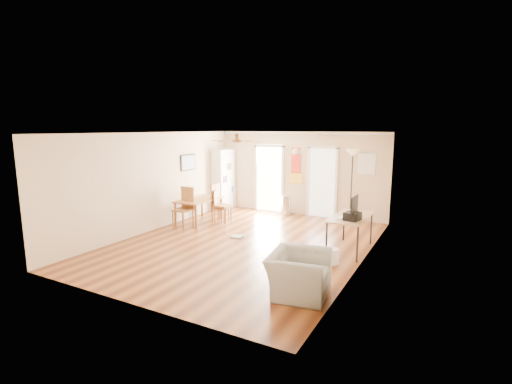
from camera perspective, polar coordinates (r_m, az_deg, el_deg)
The scene contains 29 objects.
floor at distance 8.90m, azimuth -1.85°, elevation -7.90°, with size 7.00×7.00×0.00m, color brown.
ceiling at distance 8.48m, azimuth -1.95°, elevation 9.08°, with size 5.50×7.00×0.00m, color silver, non-canonical shape.
wall_back at distance 11.72m, azimuth 6.74°, elevation 2.86°, with size 5.50×0.04×2.60m, color beige, non-canonical shape.
wall_front at distance 5.90m, azimuth -19.28°, elevation -4.57°, with size 5.50×0.04×2.60m, color beige, non-canonical shape.
wall_left at distance 10.24m, azimuth -15.33°, elevation 1.57°, with size 0.04×7.00×2.60m, color beige, non-canonical shape.
wall_right at distance 7.61m, azimuth 16.31°, elevation -1.24°, with size 0.04×7.00×2.60m, color beige, non-canonical shape.
crown_molding at distance 8.48m, azimuth -1.94°, elevation 8.81°, with size 5.50×7.00×0.08m, color white, non-canonical shape.
kitchen_doorway at distance 12.16m, azimuth 2.08°, elevation 1.98°, with size 0.90×0.10×2.10m, color white, non-canonical shape.
bathroom_doorway at distance 11.49m, azimuth 10.16°, elevation 1.37°, with size 0.80×0.10×2.10m, color white, non-canonical shape.
wall_decal at distance 11.72m, azimuth 6.16°, elevation 4.10°, with size 0.46×0.03×1.10m, color red.
ac_grille at distance 11.07m, azimuth 16.66°, elevation 4.19°, with size 0.50×0.04×0.60m, color white.
framed_poster at distance 11.22m, azimuth -10.41°, elevation 4.51°, with size 0.04×0.66×0.48m, color black.
ceiling_fan at distance 8.22m, azimuth -3.00°, elevation 7.87°, with size 1.24×1.24×0.20m, color #593819, non-canonical shape.
bookshelf at distance 12.49m, azimuth -5.00°, elevation 1.93°, with size 0.40×0.90×2.00m, color silver, non-canonical shape.
dining_table at distance 10.86m, azimuth -8.75°, elevation -2.85°, with size 0.83×1.38×0.69m, color #9E6733, non-canonical shape.
dining_chair_right_a at distance 10.80m, azimuth -5.31°, elevation -2.22°, with size 0.38×0.38×0.92m, color #925C2F, non-canonical shape.
dining_chair_right_b at distance 10.78m, azimuth -5.32°, elevation -1.76°, with size 0.45×0.45×1.10m, color brown, non-canonical shape.
dining_chair_near at distance 10.41m, azimuth -11.23°, elevation -2.36°, with size 0.45×0.45×1.09m, color #A27434, non-canonical shape.
trash_can at distance 11.68m, azimuth 4.69°, elevation -2.07°, with size 0.28×0.28×0.61m, color silver.
torchiere_lamp at distance 10.94m, azimuth 14.48°, elevation 0.85°, with size 0.40×0.40×2.12m, color black, non-canonical shape.
computer_desk at distance 8.57m, azimuth 14.28°, elevation -6.19°, with size 0.73×1.46×0.78m, color tan, non-canonical shape.
imac at distance 8.12m, azimuth 14.92°, elevation -2.40°, with size 0.08×0.55×0.51m, color black, non-canonical shape.
keyboard at distance 8.31m, azimuth 13.14°, elevation -3.82°, with size 0.12×0.36×0.01m, color white.
printer at distance 8.11m, azimuth 14.64°, elevation -3.63°, with size 0.29×0.34×0.17m, color black.
orange_bottle at distance 8.95m, azimuth 15.01°, elevation -2.24°, with size 0.07×0.07×0.22m, color #ED5115.
wastebasket_a at distance 7.59m, azimuth 5.41°, elevation -10.03°, with size 0.24×0.24×0.28m, color white.
wastebasket_b at distance 7.73m, azimuth 11.62°, elevation -9.67°, with size 0.27×0.27×0.31m, color white.
floor_cloth at distance 9.35m, azimuth -2.95°, elevation -6.89°, with size 0.29×0.23×0.04m, color #A0A09B.
armchair at distance 6.28m, azimuth 6.61°, elevation -12.36°, with size 1.07×0.93×0.69m, color #969792.
Camera 1 is at (4.26, -7.33, 2.71)m, focal length 25.97 mm.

